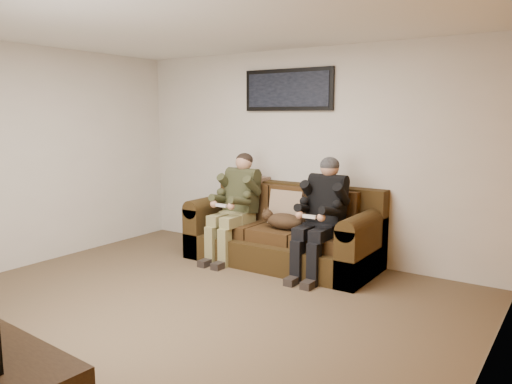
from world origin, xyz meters
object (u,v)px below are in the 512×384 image
Objects in this scene: sofa at (285,234)px; cat at (283,221)px; person_left at (236,200)px; framed_poster at (288,90)px; person_right at (322,209)px.

sofa is 0.29m from cat.
person_left is (-0.59, -0.19, 0.39)m from sofa.
cat is (0.68, 0.00, -0.18)m from person_left.
sofa reaches higher than cat.
sofa is at bearing -62.48° from framed_poster.
person_right reaches higher than cat.
person_right is at bearing 0.02° from person_left.
framed_poster is at bearing 55.75° from person_left.
sofa is 1.84× the size of framed_poster.
person_right is (1.19, 0.00, 0.00)m from person_left.
person_right is 1.67m from framed_poster.
person_left is at bearing -179.88° from cat.
framed_poster is at bearing 117.52° from sofa.
framed_poster is (-0.20, 0.38, 1.74)m from sofa.
framed_poster reaches higher than cat.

